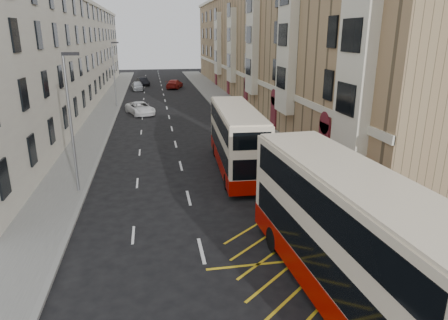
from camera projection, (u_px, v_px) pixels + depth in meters
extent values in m
plane|color=black|center=(216.00, 310.00, 13.73)|extent=(200.00, 200.00, 0.00)
cube|color=slate|center=(245.00, 121.00, 43.21)|extent=(4.00, 120.00, 0.15)
cube|color=slate|center=(97.00, 127.00, 40.59)|extent=(3.00, 120.00, 0.15)
cube|color=gray|center=(227.00, 122.00, 42.87)|extent=(0.25, 120.00, 0.15)
cube|color=gray|center=(112.00, 126.00, 40.84)|extent=(0.25, 120.00, 0.15)
cube|color=#9B7F5A|center=(269.00, 46.00, 56.69)|extent=(10.00, 79.00, 15.00)
cube|color=beige|center=(234.00, 71.00, 56.90)|extent=(0.18, 79.00, 0.50)
cube|color=beige|center=(356.00, 63.00, 22.48)|extent=(0.80, 3.20, 10.00)
cube|color=beige|center=(287.00, 53.00, 33.74)|extent=(0.80, 3.20, 10.00)
cube|color=beige|center=(252.00, 49.00, 45.00)|extent=(0.80, 3.20, 10.00)
cube|color=beige|center=(232.00, 46.00, 56.26)|extent=(0.80, 3.20, 10.00)
cube|color=beige|center=(218.00, 44.00, 67.52)|extent=(0.80, 3.20, 10.00)
cube|color=maroon|center=(324.00, 144.00, 28.03)|extent=(0.20, 1.60, 3.00)
cube|color=maroon|center=(274.00, 112.00, 39.29)|extent=(0.20, 1.60, 3.00)
cube|color=maroon|center=(246.00, 95.00, 50.55)|extent=(0.20, 1.60, 3.00)
cube|color=maroon|center=(228.00, 84.00, 61.81)|extent=(0.20, 1.60, 3.00)
cube|color=maroon|center=(216.00, 76.00, 73.07)|extent=(0.20, 1.60, 3.00)
cube|color=beige|center=(59.00, 55.00, 52.18)|extent=(9.00, 79.00, 13.00)
cube|color=beige|center=(90.00, 2.00, 50.99)|extent=(0.30, 79.00, 0.50)
cube|color=black|center=(390.00, 229.00, 16.35)|extent=(0.08, 0.08, 2.60)
cube|color=black|center=(418.00, 226.00, 16.57)|extent=(0.08, 0.08, 2.60)
cube|color=black|center=(441.00, 218.00, 14.27)|extent=(1.65, 4.25, 0.10)
cube|color=black|center=(427.00, 262.00, 15.54)|extent=(0.35, 1.60, 0.06)
cylinder|color=red|center=(352.00, 242.00, 16.93)|extent=(0.06, 0.06, 1.00)
cylinder|color=red|center=(321.00, 210.00, 19.98)|extent=(0.06, 0.06, 1.00)
cylinder|color=red|center=(298.00, 187.00, 23.03)|extent=(0.06, 0.06, 1.00)
cube|color=red|center=(321.00, 201.00, 19.84)|extent=(0.05, 6.50, 0.06)
cube|color=red|center=(321.00, 209.00, 19.97)|extent=(0.05, 6.50, 0.06)
cylinder|color=slate|center=(71.00, 125.00, 22.66)|extent=(0.16, 0.16, 8.00)
cube|color=black|center=(70.00, 54.00, 21.55)|extent=(0.90, 0.18, 0.18)
cylinder|color=slate|center=(114.00, 74.00, 50.81)|extent=(0.16, 0.16, 8.00)
cube|color=black|center=(115.00, 43.00, 49.70)|extent=(0.90, 0.18, 0.18)
cube|color=beige|center=(350.00, 237.00, 13.46)|extent=(3.42, 12.15, 4.31)
cube|color=#990800|center=(345.00, 279.00, 13.96)|extent=(3.45, 12.19, 0.98)
cube|color=black|center=(348.00, 250.00, 13.62)|extent=(3.41, 11.19, 1.20)
cube|color=black|center=(354.00, 200.00, 13.06)|extent=(3.41, 11.19, 1.09)
cube|color=beige|center=(356.00, 175.00, 12.80)|extent=(3.28, 11.66, 0.13)
cube|color=black|center=(283.00, 187.00, 19.15)|extent=(2.32, 0.22, 1.42)
cube|color=black|center=(286.00, 142.00, 18.48)|extent=(1.91, 0.20, 0.49)
cylinder|color=black|center=(274.00, 239.00, 17.35)|extent=(0.37, 1.11, 1.09)
cylinder|color=black|center=(325.00, 233.00, 17.90)|extent=(0.37, 1.11, 1.09)
cube|color=beige|center=(237.00, 138.00, 27.14)|extent=(3.09, 11.05, 3.92)
cube|color=#990800|center=(236.00, 159.00, 27.60)|extent=(3.12, 11.08, 0.89)
cube|color=black|center=(237.00, 145.00, 27.28)|extent=(3.08, 10.18, 1.09)
cube|color=black|center=(237.00, 120.00, 26.77)|extent=(3.08, 10.18, 0.99)
cube|color=beige|center=(237.00, 109.00, 26.54)|extent=(2.97, 10.61, 0.12)
cube|color=black|center=(226.00, 127.00, 32.42)|extent=(2.11, 0.20, 1.29)
cube|color=black|center=(226.00, 102.00, 31.80)|extent=(1.74, 0.18, 0.45)
cube|color=black|center=(251.00, 170.00, 22.12)|extent=(2.11, 0.20, 1.19)
cylinder|color=black|center=(215.00, 150.00, 30.87)|extent=(0.33, 1.01, 0.99)
cylinder|color=black|center=(244.00, 149.00, 31.13)|extent=(0.33, 1.01, 0.99)
cylinder|color=black|center=(227.00, 182.00, 24.25)|extent=(0.33, 1.01, 0.99)
cylinder|color=black|center=(263.00, 180.00, 24.51)|extent=(0.33, 1.01, 0.99)
imported|color=black|center=(392.00, 271.00, 14.23)|extent=(0.62, 0.41, 1.68)
imported|color=black|center=(395.00, 213.00, 18.58)|extent=(1.16, 1.09, 1.90)
imported|color=black|center=(391.00, 248.00, 15.83)|extent=(1.01, 0.56, 1.63)
imported|color=white|center=(140.00, 108.00, 46.95)|extent=(3.94, 5.67, 1.44)
imported|color=#B1B4BA|center=(137.00, 86.00, 66.89)|extent=(2.28, 4.65, 1.53)
imported|color=black|center=(143.00, 81.00, 73.46)|extent=(2.64, 4.60, 1.43)
imported|color=#AE2019|center=(174.00, 84.00, 69.49)|extent=(3.50, 5.60, 1.51)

